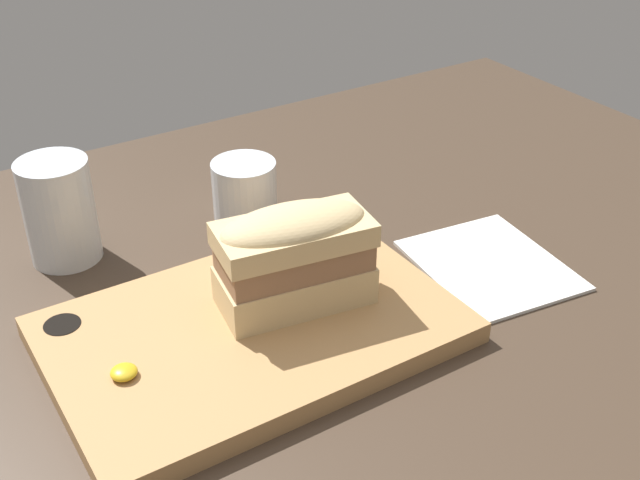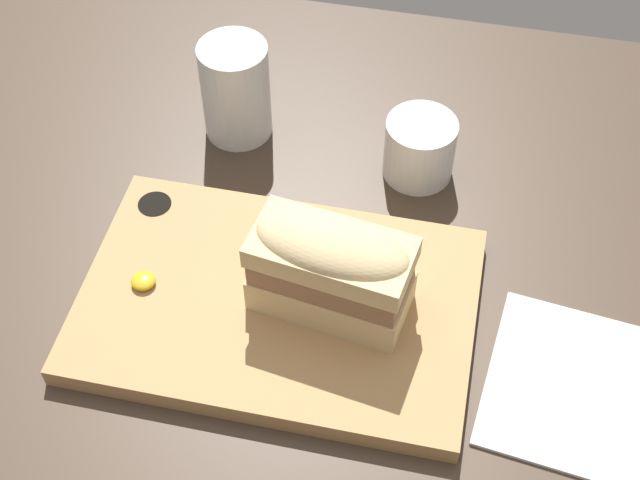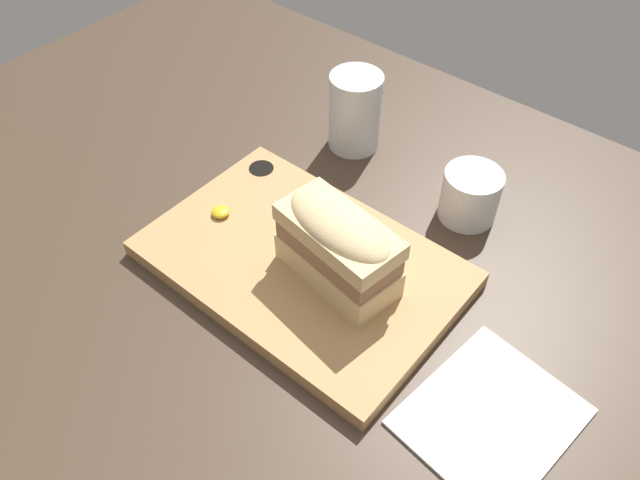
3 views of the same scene
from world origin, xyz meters
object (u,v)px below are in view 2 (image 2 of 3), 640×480
object	(u,v)px
serving_board	(277,303)
wine_glass	(419,151)
sandwich	(331,266)
water_glass	(236,96)
napkin	(568,386)

from	to	relation	value
serving_board	wine_glass	world-z (taller)	wine_glass
sandwich	water_glass	world-z (taller)	sandwich
sandwich	wine_glass	world-z (taller)	sandwich
serving_board	napkin	size ratio (longest dim) A/B	2.01
sandwich	wine_glass	bearing A→B (deg)	75.27
wine_glass	napkin	xyz separation A→B (cm)	(17.82, -24.98, -3.02)
sandwich	water_glass	distance (cm)	29.07
wine_glass	napkin	bearing A→B (deg)	-54.50
serving_board	sandwich	bearing A→B (deg)	5.46
serving_board	wine_glass	size ratio (longest dim) A/B	4.89
serving_board	wine_glass	distance (cm)	24.77
water_glass	serving_board	bearing A→B (deg)	-66.55
wine_glass	napkin	size ratio (longest dim) A/B	0.41
serving_board	sandwich	size ratio (longest dim) A/B	2.44
sandwich	wine_glass	size ratio (longest dim) A/B	2.01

